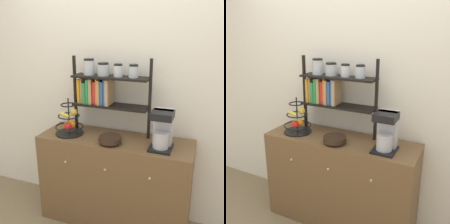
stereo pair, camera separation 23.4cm
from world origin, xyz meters
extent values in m
cube|color=silver|center=(0.00, 0.50, 1.30)|extent=(7.00, 0.05, 2.60)
cube|color=brown|center=(0.00, 0.23, 0.45)|extent=(1.43, 0.46, 0.89)
sphere|color=#B2AD8C|center=(-0.39, -0.01, 0.70)|extent=(0.02, 0.02, 0.02)
sphere|color=#B2AD8C|center=(0.00, -0.01, 0.70)|extent=(0.02, 0.02, 0.02)
sphere|color=#B2AD8C|center=(0.39, -0.01, 0.70)|extent=(0.02, 0.02, 0.02)
cube|color=black|center=(0.44, 0.17, 0.90)|extent=(0.19, 0.23, 0.02)
cube|color=#B7B7BC|center=(0.44, 0.23, 1.07)|extent=(0.16, 0.09, 0.31)
cylinder|color=#B7B7BC|center=(0.44, 0.15, 0.98)|extent=(0.13, 0.13, 0.14)
cube|color=black|center=(0.44, 0.16, 1.19)|extent=(0.18, 0.18, 0.06)
cylinder|color=black|center=(-0.45, 0.19, 0.90)|extent=(0.27, 0.27, 0.01)
cylinder|color=black|center=(-0.45, 0.19, 1.07)|extent=(0.01, 0.01, 0.34)
torus|color=black|center=(-0.45, 0.19, 0.96)|extent=(0.27, 0.27, 0.01)
torus|color=black|center=(-0.45, 0.19, 1.07)|extent=(0.21, 0.21, 0.01)
torus|color=black|center=(-0.45, 0.19, 1.18)|extent=(0.15, 0.15, 0.01)
sphere|color=red|center=(-0.42, 0.12, 1.00)|extent=(0.07, 0.07, 0.07)
sphere|color=#6BAD33|center=(-0.44, 0.16, 1.00)|extent=(0.07, 0.07, 0.07)
sphere|color=orange|center=(-0.42, 0.18, 1.00)|extent=(0.08, 0.08, 0.08)
ellipsoid|color=yellow|center=(-0.47, 0.15, 1.09)|extent=(0.15, 0.09, 0.04)
sphere|color=gold|center=(-0.41, 0.21, 1.11)|extent=(0.07, 0.07, 0.07)
cylinder|color=black|center=(0.00, 0.12, 0.90)|extent=(0.11, 0.11, 0.02)
cylinder|color=black|center=(0.00, 0.12, 0.93)|extent=(0.20, 0.20, 0.05)
cube|color=black|center=(-0.46, 0.35, 1.26)|extent=(0.02, 0.02, 0.73)
cube|color=black|center=(0.29, 0.35, 1.26)|extent=(0.02, 0.02, 0.73)
cube|color=black|center=(-0.09, 0.35, 1.17)|extent=(0.72, 0.20, 0.02)
cube|color=black|center=(-0.09, 0.35, 1.44)|extent=(0.72, 0.20, 0.02)
cube|color=orange|center=(-0.39, 0.35, 1.29)|extent=(0.03, 0.15, 0.23)
cube|color=tan|center=(-0.36, 0.35, 1.30)|extent=(0.02, 0.14, 0.24)
cube|color=#2D8C47|center=(-0.33, 0.35, 1.28)|extent=(0.03, 0.16, 0.20)
cube|color=#2D8C47|center=(-0.30, 0.35, 1.30)|extent=(0.02, 0.16, 0.24)
cube|color=tan|center=(-0.27, 0.35, 1.30)|extent=(0.03, 0.15, 0.24)
cube|color=red|center=(-0.23, 0.35, 1.29)|extent=(0.03, 0.12, 0.21)
cube|color=orange|center=(-0.21, 0.35, 1.30)|extent=(0.02, 0.13, 0.24)
cube|color=tan|center=(-0.18, 0.35, 1.29)|extent=(0.02, 0.16, 0.23)
cube|color=#2D599E|center=(-0.15, 0.35, 1.29)|extent=(0.03, 0.15, 0.22)
cube|color=#2D599E|center=(-0.13, 0.35, 1.30)|extent=(0.02, 0.14, 0.24)
cube|color=tan|center=(-0.10, 0.35, 1.30)|extent=(0.03, 0.16, 0.24)
cylinder|color=silver|center=(-0.30, 0.35, 1.51)|extent=(0.10, 0.10, 0.13)
cylinder|color=black|center=(-0.30, 0.35, 1.59)|extent=(0.09, 0.09, 0.02)
cylinder|color=#ADB2B7|center=(-0.16, 0.35, 1.50)|extent=(0.11, 0.11, 0.10)
cylinder|color=black|center=(-0.16, 0.35, 1.56)|extent=(0.10, 0.10, 0.02)
cylinder|color=silver|center=(-0.01, 0.35, 1.50)|extent=(0.08, 0.08, 0.10)
cylinder|color=black|center=(-0.01, 0.35, 1.55)|extent=(0.08, 0.08, 0.02)
cylinder|color=silver|center=(0.13, 0.35, 1.50)|extent=(0.09, 0.09, 0.10)
cylinder|color=black|center=(0.13, 0.35, 1.56)|extent=(0.08, 0.08, 0.02)
camera|label=1|loc=(0.77, -1.86, 1.85)|focal=42.00mm
camera|label=2|loc=(0.99, -1.77, 1.85)|focal=42.00mm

